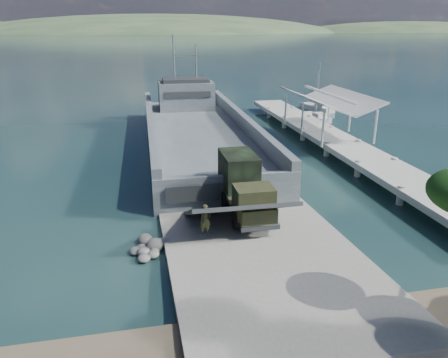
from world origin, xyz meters
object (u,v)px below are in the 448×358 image
at_px(military_truck, 243,185).
at_px(sailboat_near, 316,118).
at_px(landing_craft, 198,138).
at_px(sailboat_far, 318,108).
at_px(pier, 331,132).
at_px(soldier, 206,226).

distance_m(military_truck, sailboat_near, 31.70).
height_order(landing_craft, military_truck, landing_craft).
bearing_deg(landing_craft, sailboat_far, 40.43).
distance_m(pier, sailboat_near, 13.06).
xyz_separation_m(military_truck, sailboat_far, (19.47, 33.23, -1.83)).
relative_size(pier, landing_craft, 1.13).
distance_m(sailboat_near, sailboat_far, 6.91).
distance_m(pier, sailboat_far, 19.91).
bearing_deg(sailboat_near, sailboat_far, 56.50).
bearing_deg(soldier, military_truck, 33.46).
bearing_deg(pier, military_truck, -131.13).
bearing_deg(sailboat_far, soldier, -139.29).
bearing_deg(landing_craft, pier, -10.24).
xyz_separation_m(landing_craft, sailboat_near, (16.84, 9.74, -0.60)).
relative_size(soldier, sailboat_near, 0.27).
bearing_deg(military_truck, soldier, -129.52).
bearing_deg(landing_craft, soldier, -96.02).
relative_size(landing_craft, military_truck, 5.26).
xyz_separation_m(pier, sailboat_far, (6.77, 18.68, -1.23)).
height_order(landing_craft, sailboat_far, landing_craft).
distance_m(pier, military_truck, 19.32).
relative_size(pier, sailboat_near, 6.86).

